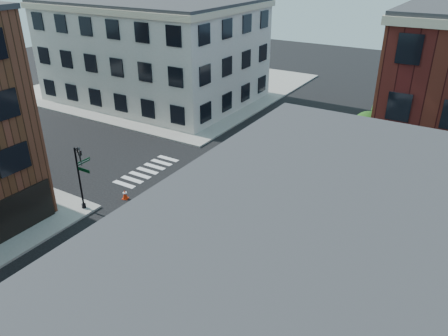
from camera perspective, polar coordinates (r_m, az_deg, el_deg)
ground at (r=31.85m, az=-0.34°, el=-3.30°), size 120.00×120.00×0.00m
sidewalk_nw at (r=59.14m, az=-7.11°, el=10.68°), size 30.00×30.00×0.15m
building_nw at (r=52.90m, az=-9.10°, el=14.77°), size 22.00×16.00×11.00m
tree_near at (r=36.49m, az=18.37°, el=4.76°), size 2.69×2.69×4.49m
tree_far at (r=42.16m, az=20.38°, el=6.85°), size 2.43×2.43×4.07m
signal_pole at (r=30.07m, az=-18.23°, el=-0.45°), size 1.29×1.24×4.60m
box_truck at (r=23.95m, az=13.34°, el=-10.05°), size 7.79×3.27×3.44m
traffic_cone at (r=31.76m, az=-12.81°, el=-3.38°), size 0.50×0.50×0.73m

